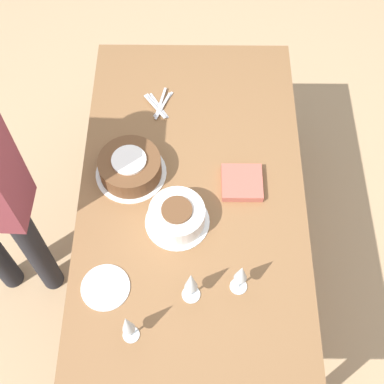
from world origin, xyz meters
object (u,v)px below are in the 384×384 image
cake_center_white (177,216)px  wine_glass_extra (241,274)px  cake_front_chocolate (130,167)px  wine_glass_far (127,324)px  wine_glass_near (190,282)px

cake_center_white → wine_glass_extra: wine_glass_extra is taller
cake_front_chocolate → wine_glass_far: (0.71, 0.05, 0.09)m
cake_center_white → cake_front_chocolate: size_ratio=0.87×
cake_center_white → wine_glass_far: size_ratio=1.28×
cake_center_white → wine_glass_far: 0.51m
cake_center_white → wine_glass_extra: bearing=41.0°
cake_front_chocolate → wine_glass_extra: size_ratio=1.59×
wine_glass_near → wine_glass_extra: (-0.03, 0.19, -0.00)m
wine_glass_extra → wine_glass_far: bearing=-64.6°
wine_glass_far → wine_glass_near: bearing=125.8°
wine_glass_far → cake_front_chocolate: bearing=-176.2°
cake_front_chocolate → wine_glass_near: (0.55, 0.27, 0.09)m
cake_front_chocolate → wine_glass_far: 0.72m
wine_glass_near → wine_glass_extra: wine_glass_near is taller
cake_front_chocolate → wine_glass_far: bearing=3.8°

